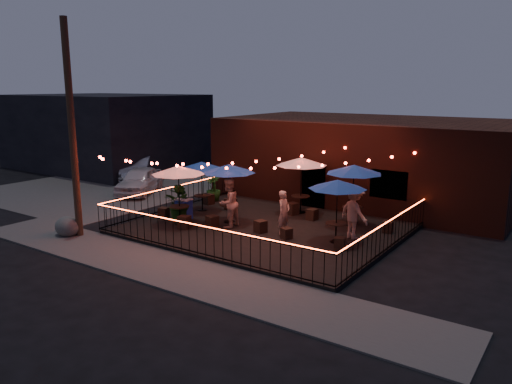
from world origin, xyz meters
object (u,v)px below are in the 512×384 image
at_px(cafe_table_1, 201,166).
at_px(utility_pole, 72,131).
at_px(cafe_table_3, 301,162).
at_px(cafe_table_0, 178,171).
at_px(cafe_table_4, 338,185).
at_px(cooler, 184,209).
at_px(boulder, 67,227).
at_px(cafe_table_2, 229,169).
at_px(cafe_table_5, 354,170).

bearing_deg(cafe_table_1, utility_pole, -106.85).
bearing_deg(cafe_table_3, cafe_table_0, -125.84).
height_order(cafe_table_0, cafe_table_3, cafe_table_3).
bearing_deg(cafe_table_4, cafe_table_0, -167.46).
height_order(cafe_table_1, cafe_table_3, cafe_table_3).
bearing_deg(cooler, boulder, -126.64).
bearing_deg(cafe_table_4, cooler, -173.48).
xyz_separation_m(utility_pole, cafe_table_2, (3.79, 4.41, -1.66)).
xyz_separation_m(cafe_table_2, boulder, (-4.18, -4.66, -1.96)).
height_order(cafe_table_1, cafe_table_5, cafe_table_5).
distance_m(cafe_table_0, cooler, 1.88).
relative_size(utility_pole, cafe_table_3, 3.20).
bearing_deg(utility_pole, cooler, 62.34).
bearing_deg(cafe_table_2, cafe_table_1, 158.28).
distance_m(cafe_table_2, cafe_table_4, 4.76).
distance_m(cafe_table_2, cafe_table_5, 4.96).
distance_m(cafe_table_3, cooler, 5.39).
height_order(utility_pole, boulder, utility_pole).
bearing_deg(boulder, cafe_table_1, 70.21).
xyz_separation_m(cafe_table_3, boulder, (-5.82, -7.65, -2.02)).
bearing_deg(cafe_table_0, cafe_table_3, 54.16).
relative_size(cafe_table_0, cooler, 2.87).
distance_m(cooler, boulder, 4.60).
bearing_deg(utility_pole, cafe_table_0, 53.15).
height_order(cafe_table_3, cooler, cafe_table_3).
xyz_separation_m(cafe_table_2, cafe_table_3, (1.64, 2.99, 0.06)).
bearing_deg(utility_pole, cafe_table_5, 40.01).
distance_m(cafe_table_0, boulder, 4.70).
bearing_deg(cafe_table_1, cafe_table_0, -72.38).
height_order(cafe_table_2, cooler, cafe_table_2).
xyz_separation_m(cafe_table_1, cooler, (0.34, -1.58, -1.57)).
xyz_separation_m(utility_pole, boulder, (-0.39, -0.25, -3.63)).
distance_m(cafe_table_0, cafe_table_2, 2.00).
xyz_separation_m(cafe_table_0, cafe_table_4, (6.24, 1.39, -0.10)).
bearing_deg(cafe_table_3, cafe_table_1, -151.04).
xyz_separation_m(cafe_table_4, boulder, (-8.94, -4.71, -1.85)).
distance_m(cafe_table_0, cafe_table_3, 5.34).
bearing_deg(cafe_table_0, cafe_table_5, 32.77).
relative_size(cafe_table_1, boulder, 2.31).
bearing_deg(cafe_table_0, cooler, 119.57).
bearing_deg(cooler, cafe_table_5, 20.61).
relative_size(cafe_table_2, cafe_table_5, 1.09).
relative_size(cafe_table_0, cafe_table_4, 0.94).
bearing_deg(cafe_table_1, cooler, -77.75).
relative_size(utility_pole, cafe_table_4, 3.03).
distance_m(cafe_table_2, boulder, 6.56).
height_order(cafe_table_3, boulder, cafe_table_3).
bearing_deg(cafe_table_0, utility_pole, -126.85).
bearing_deg(cafe_table_4, cafe_table_3, 136.67).
bearing_deg(cafe_table_5, boulder, -140.30).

